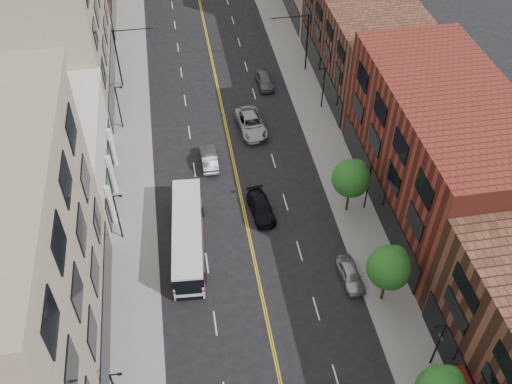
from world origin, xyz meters
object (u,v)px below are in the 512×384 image
car_parked_far (351,275)px  car_lane_b (251,123)px  car_lane_a (261,208)px  car_lane_c (265,80)px  car_lane_behind (209,158)px  city_bus (188,235)px

car_parked_far → car_lane_b: size_ratio=0.66×
car_lane_a → car_lane_c: bearing=72.6°
car_lane_behind → car_lane_a: car_lane_behind is taller
car_parked_far → car_lane_c: bearing=91.3°
city_bus → car_lane_b: size_ratio=1.94×
car_lane_behind → car_lane_a: (3.95, -7.58, -0.05)m
car_lane_behind → car_lane_c: 15.13m
city_bus → car_lane_b: city_bus is taller
car_lane_b → car_lane_behind: bearing=-141.0°
city_bus → car_lane_b: (7.92, 15.50, -0.87)m
car_lane_behind → car_lane_c: car_lane_behind is taller
car_lane_b → car_lane_c: size_ratio=1.39×
city_bus → car_parked_far: 13.95m
car_parked_far → car_lane_c: car_lane_c is taller
city_bus → car_lane_a: size_ratio=2.47×
car_lane_c → car_lane_b: bearing=-111.5°
car_lane_behind → car_lane_b: (5.04, 4.82, 0.09)m
car_lane_behind → car_lane_a: 8.55m
car_lane_behind → car_lane_b: bearing=-137.3°
car_parked_far → car_lane_b: 21.65m
car_lane_b → car_lane_c: 8.57m
car_parked_far → city_bus: bearing=153.8°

